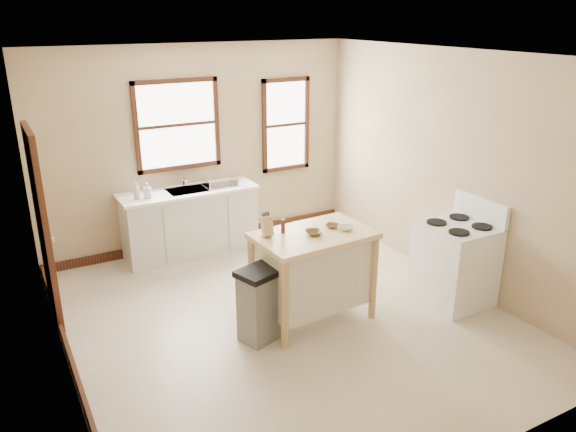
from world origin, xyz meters
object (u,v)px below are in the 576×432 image
object	(u,v)px
bowl_b	(332,226)
bowl_c	(346,228)
soap_bottle_b	(147,190)
pepper_grinder	(283,226)
knife_block	(267,227)
trash_bin	(259,305)
dish_rack	(220,182)
kitchen_island	(313,276)
bowl_a	(314,233)
soap_bottle_a	(137,190)
gas_stove	(456,253)

from	to	relation	value
bowl_b	bowl_c	size ratio (longest dim) A/B	0.97
soap_bottle_b	pepper_grinder	distance (m)	2.27
knife_block	trash_bin	bearing A→B (deg)	-126.21
soap_bottle_b	knife_block	world-z (taller)	knife_block
dish_rack	bowl_b	size ratio (longest dim) A/B	3.02
kitchen_island	bowl_c	bearing A→B (deg)	-18.64
kitchen_island	trash_bin	world-z (taller)	kitchen_island
soap_bottle_b	trash_bin	world-z (taller)	soap_bottle_b
bowl_a	dish_rack	bearing A→B (deg)	92.42
soap_bottle_a	knife_block	distance (m)	2.27
bowl_c	trash_bin	bearing A→B (deg)	-179.48
bowl_a	bowl_b	size ratio (longest dim) A/B	1.23
bowl_a	knife_block	bearing A→B (deg)	155.96
dish_rack	trash_bin	size ratio (longest dim) A/B	0.56
soap_bottle_b	kitchen_island	size ratio (longest dim) A/B	0.16
soap_bottle_a	trash_bin	bearing A→B (deg)	-76.75
kitchen_island	dish_rack	bearing A→B (deg)	89.81
pepper_grinder	gas_stove	world-z (taller)	gas_stove
pepper_grinder	bowl_b	bearing A→B (deg)	-12.48
soap_bottle_a	dish_rack	bearing A→B (deg)	-0.31
pepper_grinder	trash_bin	xyz separation A→B (m)	(-0.42, -0.26, -0.69)
trash_bin	bowl_c	bearing A→B (deg)	-17.55
knife_block	trash_bin	size ratio (longest dim) A/B	0.26
soap_bottle_a	kitchen_island	distance (m)	2.66
knife_block	bowl_a	distance (m)	0.49
knife_block	gas_stove	world-z (taller)	gas_stove
soap_bottle_a	trash_bin	distance (m)	2.54
soap_bottle_b	trash_bin	size ratio (longest dim) A/B	0.26
soap_bottle_b	bowl_c	bearing A→B (deg)	-38.06
bowl_c	soap_bottle_b	bearing A→B (deg)	122.00
dish_rack	bowl_a	distance (m)	2.32
pepper_grinder	soap_bottle_a	bearing A→B (deg)	114.78
soap_bottle_b	bowl_b	bearing A→B (deg)	-38.11
kitchen_island	gas_stove	distance (m)	1.70
pepper_grinder	bowl_c	distance (m)	0.68
soap_bottle_a	gas_stove	size ratio (longest dim) A/B	0.18
knife_block	bowl_a	xyz separation A→B (m)	(0.44, -0.20, -0.08)
soap_bottle_b	bowl_b	distance (m)	2.62
soap_bottle_a	bowl_a	xyz separation A→B (m)	(1.24, -2.32, -0.00)
bowl_b	trash_bin	xyz separation A→B (m)	(-0.96, -0.15, -0.63)
kitchen_island	soap_bottle_b	bearing A→B (deg)	113.30
trash_bin	gas_stove	distance (m)	2.37
dish_rack	soap_bottle_b	bearing A→B (deg)	-164.50
kitchen_island	pepper_grinder	world-z (taller)	pepper_grinder
soap_bottle_b	bowl_c	distance (m)	2.78
pepper_grinder	bowl_a	size ratio (longest dim) A/B	0.85
kitchen_island	pepper_grinder	size ratio (longest dim) A/B	8.18
soap_bottle_b	dish_rack	distance (m)	1.01
bowl_b	knife_block	bearing A→B (deg)	170.85
pepper_grinder	bowl_b	size ratio (longest dim) A/B	1.05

